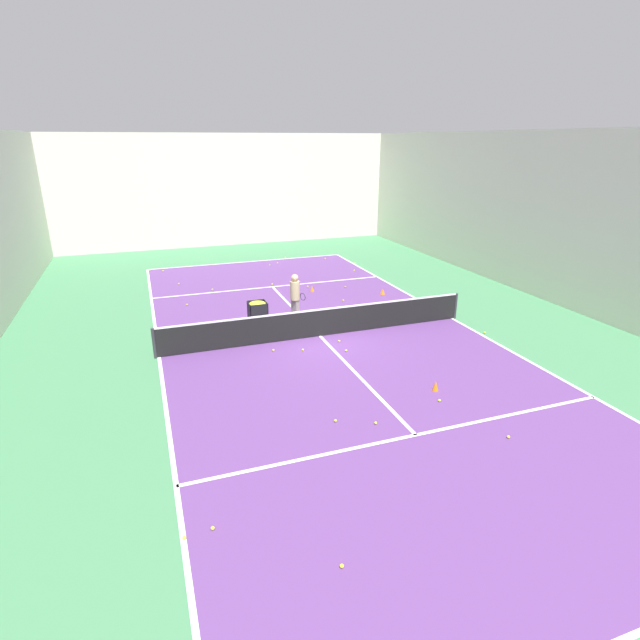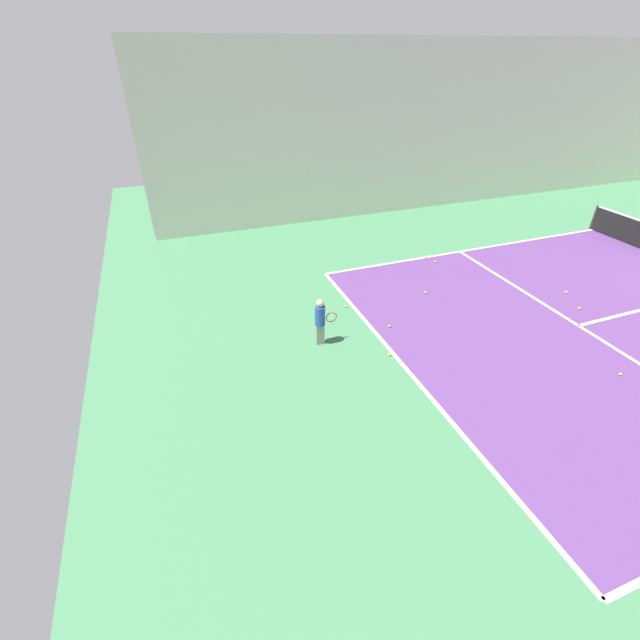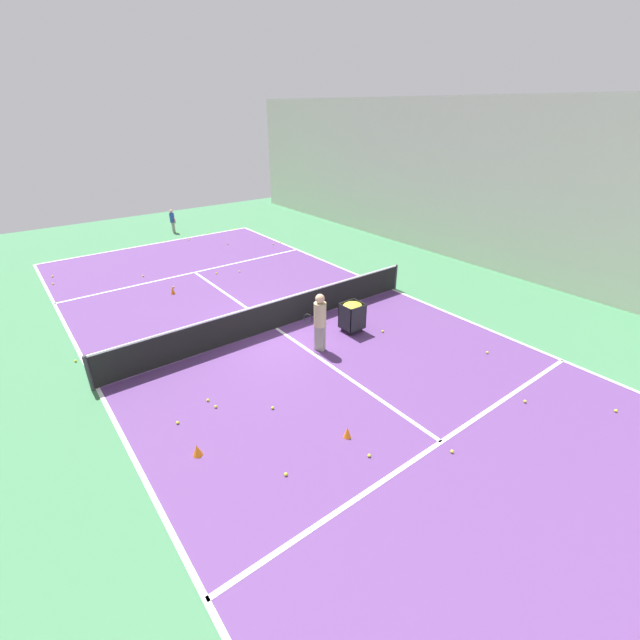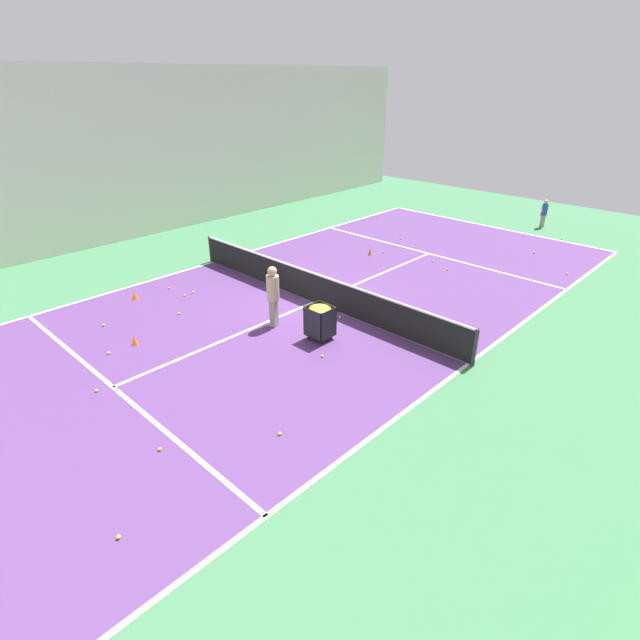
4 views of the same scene
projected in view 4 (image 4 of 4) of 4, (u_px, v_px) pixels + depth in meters
ground_plane at (314, 302)px, 15.49m from camera, size 37.66×37.66×0.00m
court_playing_area at (314, 302)px, 15.49m from camera, size 10.62×23.63×0.00m
line_baseline_near at (492, 227)px, 23.14m from camera, size 10.62×0.10×0.00m
line_sideline_left at (468, 364)px, 12.19m from camera, size 0.10×23.63×0.00m
line_sideline_right at (213, 262)px, 18.79m from camera, size 0.10×23.63×0.00m
line_service_near at (429, 253)px, 19.70m from camera, size 10.62×0.10×0.00m
line_service_far at (113, 387)px, 11.29m from camera, size 10.62×0.10×0.00m
line_centre_service at (314, 302)px, 15.49m from camera, size 0.10×13.00×0.00m
hall_enclosure_right at (133, 155)px, 20.45m from camera, size 0.15×33.96×6.77m
tennis_net at (314, 287)px, 15.27m from camera, size 10.92×0.10×0.99m
player_near_baseline at (544, 212)px, 22.76m from camera, size 0.28×0.59×1.28m
coach_at_net at (273, 292)px, 13.64m from camera, size 0.51×0.66×1.76m
ball_cart at (320, 316)px, 13.05m from camera, size 0.64×0.60×0.96m
training_cone_0 at (135, 295)px, 15.66m from camera, size 0.20×0.20×0.25m
training_cone_1 at (135, 340)px, 13.01m from camera, size 0.17×0.17×0.26m
training_cone_2 at (370, 251)px, 19.50m from camera, size 0.16×0.16×0.28m
tennis_ball_0 at (448, 269)px, 17.99m from camera, size 0.07×0.07×0.07m
tennis_ball_1 at (433, 261)px, 18.80m from camera, size 0.07×0.07×0.07m
tennis_ball_2 at (582, 277)px, 17.34m from camera, size 0.07×0.07×0.07m
tennis_ball_3 at (535, 253)px, 19.70m from camera, size 0.07×0.07×0.07m
tennis_ball_4 at (375, 312)px, 14.80m from camera, size 0.07×0.07×0.07m
tennis_ball_6 at (383, 252)px, 19.78m from camera, size 0.07×0.07×0.07m
tennis_ball_7 at (364, 220)px, 24.16m from camera, size 0.07×0.07×0.07m
tennis_ball_8 at (378, 216)px, 24.70m from camera, size 0.07×0.07×0.07m
tennis_ball_9 at (340, 317)px, 14.46m from camera, size 0.07×0.07×0.07m
tennis_ball_10 at (169, 288)px, 16.45m from camera, size 0.07×0.07×0.07m
tennis_ball_12 at (505, 228)px, 22.84m from camera, size 0.07×0.07×0.07m
tennis_ball_13 at (160, 449)px, 9.37m from camera, size 0.07×0.07×0.07m
tennis_ball_15 at (246, 250)px, 20.00m from camera, size 0.07×0.07×0.07m
tennis_ball_16 at (600, 248)px, 20.26m from camera, size 0.07×0.07×0.07m
tennis_ball_18 at (280, 434)px, 9.78m from camera, size 0.07×0.07×0.07m
tennis_ball_19 at (339, 285)px, 16.68m from camera, size 0.07×0.07×0.07m
tennis_ball_20 at (562, 239)px, 21.34m from camera, size 0.07×0.07×0.07m
tennis_ball_21 at (401, 238)px, 21.40m from camera, size 0.07×0.07×0.07m
tennis_ball_23 at (97, 390)px, 11.11m from camera, size 0.07×0.07×0.07m
tennis_ball_26 at (322, 356)px, 12.46m from camera, size 0.07×0.07×0.07m
tennis_ball_27 at (118, 537)px, 7.59m from camera, size 0.07×0.07×0.07m
tennis_ball_28 at (109, 353)px, 12.61m from camera, size 0.07×0.07×0.07m
tennis_ball_29 at (193, 292)px, 16.13m from camera, size 0.07×0.07×0.07m
tennis_ball_30 at (320, 291)px, 16.21m from camera, size 0.07×0.07×0.07m
tennis_ball_31 at (358, 300)px, 15.55m from camera, size 0.07×0.07×0.07m
tennis_ball_32 at (179, 313)px, 14.68m from camera, size 0.07×0.07×0.07m
tennis_ball_33 at (104, 325)px, 14.01m from camera, size 0.07×0.07×0.07m
tennis_ball_34 at (185, 295)px, 15.88m from camera, size 0.07×0.07×0.07m
tennis_ball_35 at (567, 274)px, 17.60m from camera, size 0.07×0.07×0.07m
tennis_ball_37 at (524, 236)px, 21.75m from camera, size 0.07×0.07×0.07m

